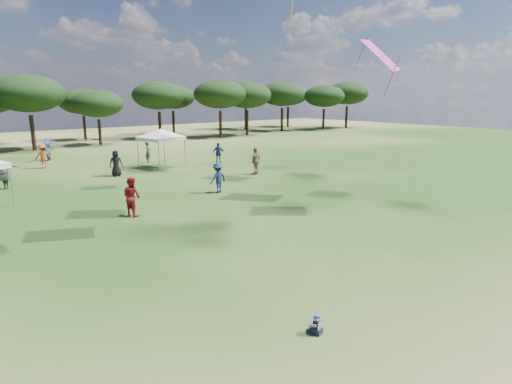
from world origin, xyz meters
TOP-DOWN VIEW (x-y plane):
  - ground at (0.00, 0.00)m, footprint 140.00×140.00m
  - tree_line at (2.39, 47.41)m, footprint 108.78×17.63m
  - tent_right at (8.19, 26.10)m, footprint 5.40×5.40m
  - toddler at (-0.38, 2.21)m, footprint 0.35×0.38m
  - festival_crowd at (-1.18, 25.20)m, footprint 29.98×23.80m

SIDE VIEW (x-z plane):
  - ground at x=0.00m, z-range 0.00..0.00m
  - toddler at x=-0.38m, z-range -0.03..0.46m
  - festival_crowd at x=-1.18m, z-range -0.06..1.87m
  - tent_right at x=8.19m, z-range 1.22..4.52m
  - tree_line at x=2.39m, z-range 1.54..9.31m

